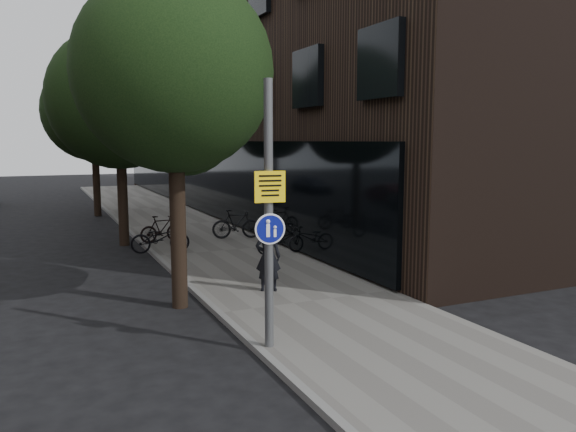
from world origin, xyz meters
TOP-DOWN VIEW (x-y plane):
  - ground at (0.00, 0.00)m, footprint 120.00×120.00m
  - sidewalk at (0.25, 10.00)m, footprint 4.50×60.00m
  - curb_edge at (-2.00, 10.00)m, footprint 0.15×60.00m
  - building_right_dark_brick at (8.50, 22.00)m, footprint 12.00×40.00m
  - street_tree_near at (-2.53, 4.64)m, footprint 4.40×4.40m
  - street_tree_mid at (-2.53, 13.14)m, footprint 5.00×5.00m
  - street_tree_far at (-2.53, 22.14)m, footprint 5.00×5.00m
  - signpost at (-1.80, 1.06)m, footprint 0.55×0.16m
  - pedestrian at (-0.36, 4.58)m, footprint 0.74×0.63m
  - parked_bike_facade_near at (1.79, 8.68)m, footprint 1.71×0.60m
  - parked_bike_facade_far at (1.43, 12.07)m, footprint 1.91×0.96m
  - parked_bike_curb_near at (-1.80, 10.47)m, footprint 2.00×0.95m
  - parked_bike_curb_far at (-1.33, 12.45)m, footprint 1.68×0.68m

SIDE VIEW (x-z plane):
  - ground at x=0.00m, z-range 0.00..0.00m
  - sidewalk at x=0.25m, z-range 0.00..0.12m
  - curb_edge at x=-2.00m, z-range 0.00..0.13m
  - parked_bike_facade_near at x=1.79m, z-range 0.12..1.02m
  - parked_bike_curb_far at x=-1.33m, z-range 0.12..1.10m
  - parked_bike_curb_near at x=-1.80m, z-range 0.12..1.13m
  - parked_bike_facade_far at x=1.43m, z-range 0.12..1.22m
  - pedestrian at x=-0.36m, z-range 0.12..1.83m
  - signpost at x=-1.80m, z-range 0.14..4.90m
  - street_tree_near at x=-2.53m, z-range 1.36..8.86m
  - street_tree_mid at x=-2.53m, z-range 1.21..9.01m
  - street_tree_far at x=-2.53m, z-range 1.21..9.01m
  - building_right_dark_brick at x=8.50m, z-range 0.00..18.00m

